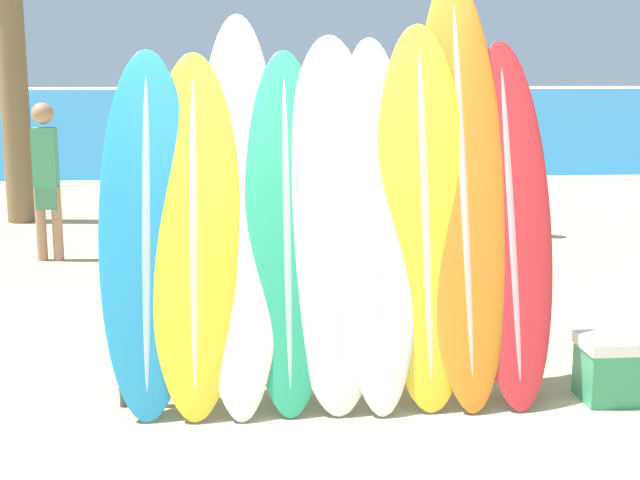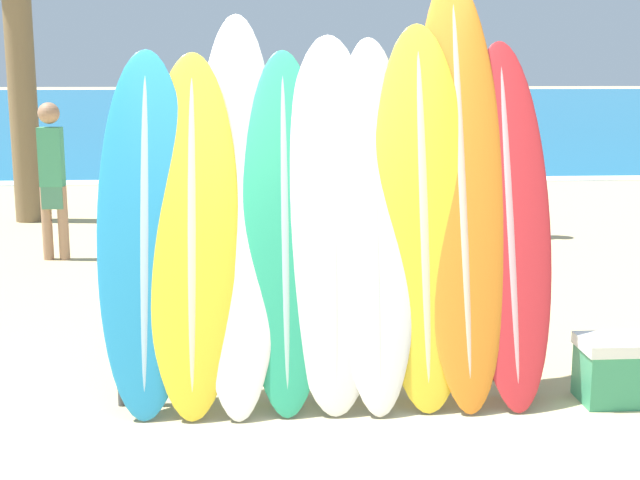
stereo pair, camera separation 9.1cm
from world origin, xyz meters
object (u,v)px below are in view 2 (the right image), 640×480
object	(u,v)px
surfboard_slot_4	(332,221)
surfboard_slot_5	(374,221)
surfboard_slot_8	(509,221)
cooler_box	(628,369)
surfboard_slot_3	(285,229)
person_near_water	(498,154)
surfboard_slot_0	(145,231)
surfboard_slot_7	(461,187)
person_mid_beach	(52,175)
surfboard_slot_2	(237,210)
surfboard_slot_6	(423,214)
surfboard_slot_1	(192,232)
surfboard_rack	(329,329)
person_far_left	(471,151)

from	to	relation	value
surfboard_slot_4	surfboard_slot_5	bearing A→B (deg)	1.68
surfboard_slot_8	cooler_box	bearing A→B (deg)	-16.00
surfboard_slot_3	cooler_box	bearing A→B (deg)	-5.12
person_near_water	surfboard_slot_4	bearing A→B (deg)	40.52
surfboard_slot_8	cooler_box	size ratio (longest dim) A/B	3.58
surfboard_slot_0	surfboard_slot_7	bearing A→B (deg)	2.47
surfboard_slot_0	person_mid_beach	xyz separation A→B (m)	(-1.44, 4.07, -0.16)
surfboard_slot_0	surfboard_slot_5	distance (m)	1.32
surfboard_slot_0	person_mid_beach	world-z (taller)	surfboard_slot_0
surfboard_slot_2	surfboard_slot_6	size ratio (longest dim) A/B	1.03
surfboard_slot_2	surfboard_slot_8	size ratio (longest dim) A/B	1.08
surfboard_slot_8	person_near_water	xyz separation A→B (m)	(1.26, 4.94, -0.09)
surfboard_slot_0	surfboard_slot_8	world-z (taller)	surfboard_slot_8
surfboard_slot_1	cooler_box	xyz separation A→B (m)	(2.56, -0.18, -0.83)
surfboard_rack	surfboard_slot_0	bearing A→B (deg)	177.32
person_near_water	surfboard_slot_3	bearing A→B (deg)	38.01
surfboard_slot_6	surfboard_rack	bearing A→B (deg)	-173.08
surfboard_slot_6	person_near_water	world-z (taller)	surfboard_slot_6
surfboard_slot_4	surfboard_slot_6	distance (m)	0.54
surfboard_slot_6	surfboard_slot_3	bearing A→B (deg)	-178.90
surfboard_slot_1	surfboard_slot_2	xyz separation A→B (m)	(0.26, 0.06, 0.11)
surfboard_slot_4	person_far_left	size ratio (longest dim) A/B	1.38
surfboard_slot_4	surfboard_slot_5	distance (m)	0.25
surfboard_slot_5	person_near_water	bearing A→B (deg)	67.33
surfboard_slot_6	surfboard_slot_2	bearing A→B (deg)	177.81
person_near_water	person_mid_beach	distance (m)	4.91
surfboard_slot_0	person_far_left	size ratio (longest dim) A/B	1.32
surfboard_slot_2	surfboard_slot_5	bearing A→B (deg)	-3.12
person_near_water	person_mid_beach	size ratio (longest dim) A/B	1.11
surfboard_slot_6	surfboard_slot_8	xyz separation A→B (m)	(0.52, 0.00, -0.05)
surfboard_slot_0	surfboard_slot_7	size ratio (longest dim) A/B	0.82
person_mid_beach	cooler_box	size ratio (longest dim) A/B	2.71
surfboard_slot_0	surfboard_slot_7	world-z (taller)	surfboard_slot_7
person_far_left	cooler_box	bearing A→B (deg)	-28.21
surfboard_slot_4	cooler_box	world-z (taller)	surfboard_slot_4
surfboard_slot_5	surfboard_slot_6	bearing A→B (deg)	0.38
surfboard_slot_3	surfboard_slot_8	xyz separation A→B (m)	(1.33, 0.02, 0.03)
person_near_water	surfboard_slot_1	bearing A→B (deg)	33.40
surfboard_slot_2	surfboard_slot_8	distance (m)	1.60
surfboard_rack	person_far_left	bearing A→B (deg)	70.10
surfboard_slot_3	person_near_water	world-z (taller)	surfboard_slot_3
surfboard_slot_7	person_far_left	size ratio (longest dim) A/B	1.62
surfboard_slot_0	surfboard_slot_1	bearing A→B (deg)	-0.79
surfboard_slot_1	person_far_left	xyz separation A→B (m)	(3.19, 6.58, -0.17)
surfboard_slot_1	person_near_water	world-z (taller)	surfboard_slot_1
surfboard_slot_5	surfboard_slot_0	bearing A→B (deg)	-179.31
surfboard_slot_3	cooler_box	world-z (taller)	surfboard_slot_3
surfboard_slot_6	surfboard_slot_4	bearing A→B (deg)	-179.02
surfboard_slot_1	surfboard_slot_8	distance (m)	1.86
surfboard_slot_3	surfboard_slot_0	bearing A→B (deg)	-179.83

